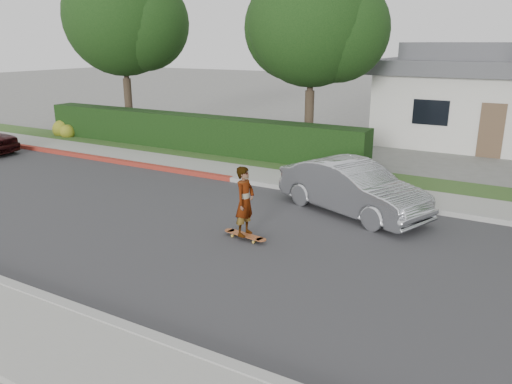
% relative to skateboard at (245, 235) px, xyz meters
% --- Properties ---
extents(ground, '(120.00, 120.00, 0.00)m').
position_rel_skateboard_xyz_m(ground, '(-3.92, -0.10, -0.10)').
color(ground, slate).
rests_on(ground, ground).
extents(road, '(60.00, 8.00, 0.01)m').
position_rel_skateboard_xyz_m(road, '(-3.92, -0.10, -0.10)').
color(road, '#2D2D30').
rests_on(road, ground).
extents(curb_far, '(60.00, 0.20, 0.15)m').
position_rel_skateboard_xyz_m(curb_far, '(-3.92, 4.00, -0.03)').
color(curb_far, '#9E9E99').
rests_on(curb_far, ground).
extents(curb_red_section, '(12.00, 0.21, 0.15)m').
position_rel_skateboard_xyz_m(curb_red_section, '(-8.92, 4.00, -0.02)').
color(curb_red_section, maroon).
rests_on(curb_red_section, ground).
extents(sidewalk_far, '(60.00, 1.60, 0.12)m').
position_rel_skateboard_xyz_m(sidewalk_far, '(-3.92, 4.90, -0.04)').
color(sidewalk_far, gray).
rests_on(sidewalk_far, ground).
extents(planting_strip, '(60.00, 1.60, 0.10)m').
position_rel_skateboard_xyz_m(planting_strip, '(-3.92, 6.50, -0.05)').
color(planting_strip, '#2D4C1E').
rests_on(planting_strip, ground).
extents(hedge, '(15.00, 1.00, 1.50)m').
position_rel_skateboard_xyz_m(hedge, '(-6.92, 7.10, 0.65)').
color(hedge, black).
rests_on(hedge, ground).
extents(flowering_shrub, '(1.40, 1.00, 0.90)m').
position_rel_skateboard_xyz_m(flowering_shrub, '(-13.92, 6.64, 0.23)').
color(flowering_shrub, '#2D4C19').
rests_on(flowering_shrub, ground).
extents(tree_left, '(5.99, 5.21, 8.00)m').
position_rel_skateboard_xyz_m(tree_left, '(-11.43, 8.59, 5.16)').
color(tree_left, '#33261C').
rests_on(tree_left, ground).
extents(tree_center, '(5.66, 4.84, 7.44)m').
position_rel_skateboard_xyz_m(tree_center, '(-2.43, 9.09, 4.80)').
color(tree_center, '#33261C').
rests_on(tree_center, ground).
extents(house, '(10.60, 8.60, 4.30)m').
position_rel_skateboard_xyz_m(house, '(4.08, 15.90, 2.00)').
color(house, beige).
rests_on(house, ground).
extents(skateboard, '(1.17, 0.38, 0.11)m').
position_rel_skateboard_xyz_m(skateboard, '(0.00, 0.00, 0.00)').
color(skateboard, gold).
rests_on(skateboard, ground).
extents(skateboarder, '(0.38, 0.58, 1.59)m').
position_rel_skateboard_xyz_m(skateboarder, '(0.00, 0.00, 0.81)').
color(skateboarder, white).
rests_on(skateboarder, skateboard).
extents(car_silver, '(4.40, 2.86, 1.37)m').
position_rel_skateboard_xyz_m(car_silver, '(1.47, 2.98, 0.58)').
color(car_silver, '#ADAFB4').
rests_on(car_silver, ground).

